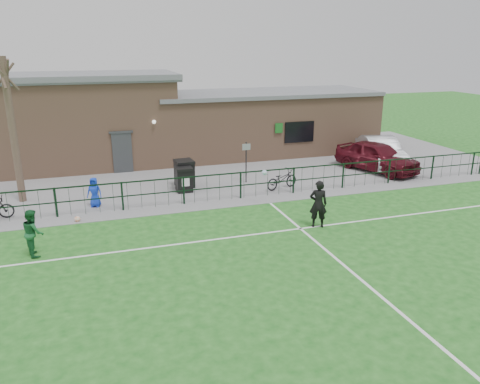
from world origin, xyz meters
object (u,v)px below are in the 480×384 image
object	(u,v)px
wheelie_bin_right	(184,180)
car_silver	(381,152)
sign_post	(246,162)
spectator_child	(94,192)
bare_tree	(13,132)
car_maroon	(377,156)
wheelie_bin_left	(184,174)
ball_ground	(77,219)
outfield_player	(33,232)
bicycle_e	(282,179)

from	to	relation	value
wheelie_bin_right	car_silver	distance (m)	11.31
sign_post	spectator_child	bearing A→B (deg)	-168.59
bare_tree	car_maroon	bearing A→B (deg)	-1.05
wheelie_bin_left	ball_ground	size ratio (longest dim) A/B	5.33
wheelie_bin_left	outfield_player	size ratio (longest dim) A/B	0.78
bare_tree	sign_post	xyz separation A→B (m)	(10.00, -0.27, -1.98)
bicycle_e	ball_ground	xyz separation A→B (m)	(-9.00, -1.51, -0.36)
outfield_player	bicycle_e	bearing A→B (deg)	-82.70
spectator_child	outfield_player	xyz separation A→B (m)	(-1.95, -4.20, 0.12)
sign_post	car_silver	bearing A→B (deg)	5.97
spectator_child	car_maroon	bearing A→B (deg)	24.78
wheelie_bin_left	sign_post	size ratio (longest dim) A/B	0.59
wheelie_bin_left	car_maroon	bearing A→B (deg)	-6.03
wheelie_bin_left	car_silver	xyz separation A→B (m)	(11.06, 0.60, 0.19)
car_silver	bicycle_e	size ratio (longest dim) A/B	2.77
bare_tree	car_silver	distance (m)	18.24
bare_tree	ball_ground	distance (m)	4.90
spectator_child	outfield_player	world-z (taller)	outfield_player
wheelie_bin_left	bicycle_e	bearing A→B (deg)	-26.65
spectator_child	outfield_player	size ratio (longest dim) A/B	0.81
car_silver	wheelie_bin_right	bearing A→B (deg)	-157.63
wheelie_bin_left	sign_post	xyz separation A→B (m)	(2.97, -0.25, 0.41)
wheelie_bin_left	car_silver	bearing A→B (deg)	-1.28
sign_post	car_maroon	world-z (taller)	sign_post
wheelie_bin_left	outfield_player	distance (m)	8.41
car_maroon	spectator_child	distance (m)	14.37
car_silver	bicycle_e	world-z (taller)	car_silver
wheelie_bin_right	ball_ground	xyz separation A→B (m)	(-4.62, -2.54, -0.43)
spectator_child	outfield_player	bearing A→B (deg)	-95.60
car_maroon	ball_ground	bearing A→B (deg)	172.00
car_silver	spectator_child	xyz separation A→B (m)	(-15.15, -2.27, -0.16)
wheelie_bin_left	bicycle_e	xyz separation A→B (m)	(4.22, -1.73, -0.14)
bare_tree	car_maroon	distance (m)	17.39
bicycle_e	spectator_child	world-z (taller)	spectator_child
bare_tree	car_silver	size ratio (longest dim) A/B	1.26
bare_tree	wheelie_bin_right	size ratio (longest dim) A/B	5.74
bare_tree	spectator_child	distance (m)	4.14
bare_tree	wheelie_bin_left	distance (m)	7.42
bicycle_e	spectator_child	bearing A→B (deg)	72.06
sign_post	outfield_player	xyz separation A→B (m)	(-9.00, -5.62, -0.26)
car_maroon	bicycle_e	size ratio (longest dim) A/B	2.69
car_maroon	outfield_player	xyz separation A→B (m)	(-16.25, -5.57, -0.04)
sign_post	ball_ground	xyz separation A→B (m)	(-7.76, -2.99, -0.91)
car_maroon	ball_ground	size ratio (longest dim) A/B	20.75
spectator_child	ball_ground	distance (m)	1.80
wheelie_bin_left	bicycle_e	world-z (taller)	wheelie_bin_left
wheelie_bin_left	wheelie_bin_right	xyz separation A→B (m)	(-0.17, -0.70, -0.07)
wheelie_bin_right	car_maroon	xyz separation A→B (m)	(10.39, 0.40, 0.26)
wheelie_bin_right	car_maroon	distance (m)	10.40
wheelie_bin_left	outfield_player	world-z (taller)	outfield_player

